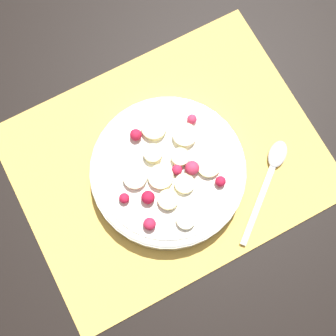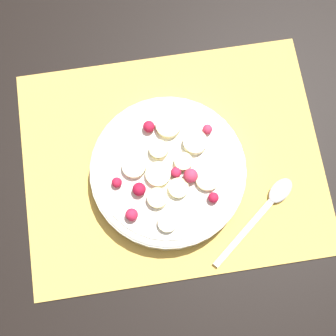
# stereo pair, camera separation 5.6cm
# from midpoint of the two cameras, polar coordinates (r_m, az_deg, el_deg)

# --- Properties ---
(ground_plane) EXTENTS (3.00, 3.00, 0.00)m
(ground_plane) POSITION_cam_midpoint_polar(r_m,az_deg,el_deg) (0.73, -2.20, 0.48)
(ground_plane) COLOR black
(placemat) EXTENTS (0.46, 0.36, 0.01)m
(placemat) POSITION_cam_midpoint_polar(r_m,az_deg,el_deg) (0.73, -2.21, 0.54)
(placemat) COLOR #E0B251
(placemat) RESTS_ON ground_plane
(fruit_bowl) EXTENTS (0.23, 0.23, 0.06)m
(fruit_bowl) POSITION_cam_midpoint_polar(r_m,az_deg,el_deg) (0.70, -2.26, -0.77)
(fruit_bowl) COLOR silver
(fruit_bowl) RESTS_ON placemat
(spoon) EXTENTS (0.15, 0.12, 0.01)m
(spoon) POSITION_cam_midpoint_polar(r_m,az_deg,el_deg) (0.73, 10.39, -0.62)
(spoon) COLOR #B2B2B7
(spoon) RESTS_ON placemat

